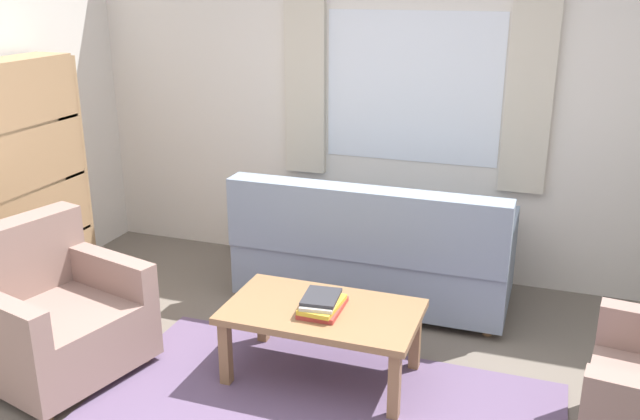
{
  "coord_description": "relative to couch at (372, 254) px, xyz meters",
  "views": [
    {
      "loc": [
        1.04,
        -2.8,
        2.22
      ],
      "look_at": [
        -0.19,
        0.7,
        0.96
      ],
      "focal_mm": 38.52,
      "sensor_mm": 36.0,
      "label": 1
    }
  ],
  "objects": [
    {
      "name": "coffee_table",
      "position": [
        -0.01,
        -1.06,
        0.01
      ],
      "size": [
        1.1,
        0.64,
        0.44
      ],
      "color": "olive",
      "rests_on": "ground_plane"
    },
    {
      "name": "window_with_curtains",
      "position": [
        0.1,
        0.61,
        1.08
      ],
      "size": [
        1.98,
        0.07,
        1.4
      ],
      "color": "white"
    },
    {
      "name": "wall_back",
      "position": [
        0.1,
        0.7,
        0.93
      ],
      "size": [
        5.32,
        0.12,
        2.6
      ],
      "primitive_type": "cube",
      "color": "silver",
      "rests_on": "ground_plane"
    },
    {
      "name": "bookshelf",
      "position": [
        -2.24,
        -0.74,
        0.52
      ],
      "size": [
        0.3,
        0.94,
        1.72
      ],
      "rotation": [
        0.0,
        0.0,
        -1.57
      ],
      "color": "#A87F56",
      "rests_on": "ground_plane"
    },
    {
      "name": "book_stack_on_table",
      "position": [
        -0.0,
        -1.08,
        0.11
      ],
      "size": [
        0.23,
        0.33,
        0.09
      ],
      "color": "#B23833",
      "rests_on": "coffee_table"
    },
    {
      "name": "armchair_left",
      "position": [
        -1.53,
        -1.51,
        -0.01
      ],
      "size": [
        1.0,
        1.01,
        0.88
      ],
      "rotation": [
        0.0,
        0.0,
        1.32
      ],
      "color": "gray",
      "rests_on": "ground_plane"
    },
    {
      "name": "couch",
      "position": [
        0.0,
        0.0,
        0.0
      ],
      "size": [
        1.9,
        0.82,
        0.92
      ],
      "rotation": [
        0.0,
        0.0,
        3.14
      ],
      "color": "gray",
      "rests_on": "ground_plane"
    }
  ]
}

